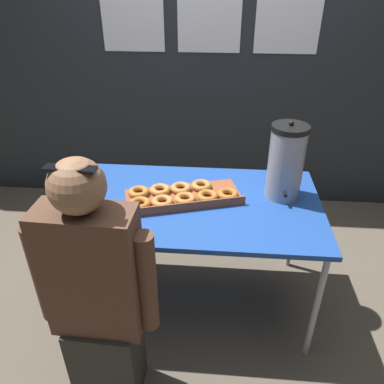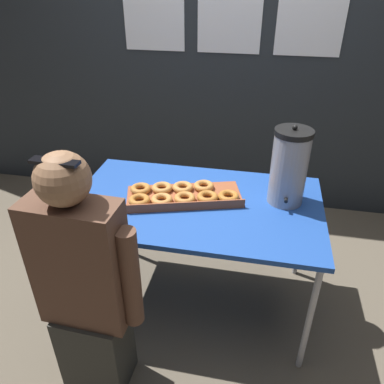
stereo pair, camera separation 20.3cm
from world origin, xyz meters
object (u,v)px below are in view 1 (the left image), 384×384
(donut_box, at_px, (181,196))
(cell_phone, at_px, (82,216))
(person_seated, at_px, (97,297))
(coffee_urn, at_px, (286,162))

(donut_box, relative_size, cell_phone, 4.24)
(donut_box, distance_m, person_seated, 0.72)
(donut_box, height_order, cell_phone, donut_box)
(cell_phone, bearing_deg, person_seated, -66.90)
(donut_box, distance_m, coffee_urn, 0.60)
(donut_box, bearing_deg, cell_phone, -172.59)
(person_seated, bearing_deg, donut_box, -112.55)
(person_seated, bearing_deg, cell_phone, -63.32)
(cell_phone, relative_size, person_seated, 0.13)
(donut_box, height_order, coffee_urn, coffee_urn)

